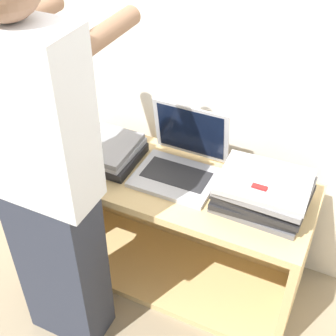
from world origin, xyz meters
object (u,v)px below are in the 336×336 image
(laptop_open, at_px, (181,162))
(laptop_stack_right, at_px, (263,192))
(person, at_px, (46,185))
(laptop_stack_left, at_px, (100,149))

(laptop_open, height_order, laptop_stack_right, laptop_open)
(laptop_open, xyz_separation_m, person, (-0.31, -0.52, 0.16))
(laptop_open, bearing_deg, person, -121.03)
(laptop_stack_left, xyz_separation_m, person, (0.08, -0.46, 0.16))
(laptop_stack_left, xyz_separation_m, laptop_stack_right, (0.78, 0.00, 0.02))
(laptop_stack_right, height_order, person, person)
(laptop_stack_right, bearing_deg, laptop_open, 172.00)
(person, bearing_deg, laptop_stack_right, 33.42)
(laptop_open, bearing_deg, laptop_stack_left, -171.75)
(laptop_stack_right, relative_size, person, 0.23)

